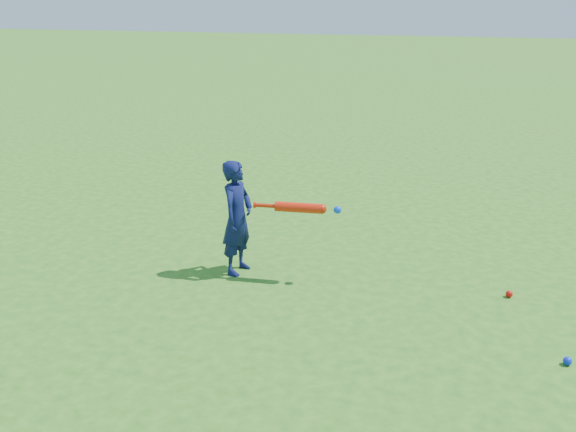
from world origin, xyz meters
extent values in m
plane|color=#2B6A19|center=(0.00, 0.00, 0.00)|extent=(80.00, 80.00, 0.00)
imported|color=#0E1443|center=(-0.28, 0.36, 0.56)|extent=(0.33, 0.45, 1.13)
sphere|color=red|center=(2.28, 0.53, 0.03)|extent=(0.06, 0.06, 0.06)
sphere|color=#0C27D0|center=(2.67, -0.54, 0.03)|extent=(0.07, 0.07, 0.07)
cylinder|color=red|center=(-0.09, 0.33, 0.72)|extent=(0.02, 0.06, 0.06)
cylinder|color=red|center=(0.02, 0.34, 0.72)|extent=(0.21, 0.06, 0.04)
cylinder|color=red|center=(0.33, 0.37, 0.72)|extent=(0.45, 0.14, 0.09)
sphere|color=red|center=(0.55, 0.40, 0.72)|extent=(0.09, 0.09, 0.09)
sphere|color=blue|center=(0.69, 0.41, 0.72)|extent=(0.07, 0.07, 0.07)
camera|label=1|loc=(1.87, -5.10, 2.60)|focal=40.00mm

